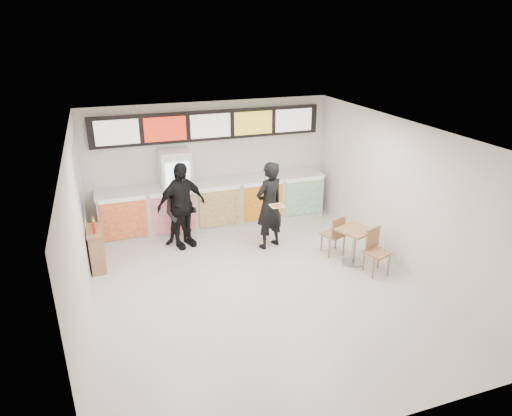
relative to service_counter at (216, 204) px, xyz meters
name	(u,v)px	position (x,y,z in m)	size (l,w,h in m)	color
floor	(258,288)	(0.00, -3.09, -0.57)	(7.00, 7.00, 0.00)	beige
ceiling	(258,132)	(0.00, -3.09, 2.43)	(7.00, 7.00, 0.00)	white
wall_back	(211,163)	(0.00, 0.41, 0.93)	(6.00, 6.00, 0.00)	silver
wall_left	(79,240)	(-3.00, -3.09, 0.93)	(7.00, 7.00, 0.00)	silver
wall_right	(401,196)	(3.00, -3.09, 0.93)	(7.00, 7.00, 0.00)	silver
service_counter	(216,204)	(0.00, 0.00, 0.00)	(5.56, 0.77, 1.14)	silver
menu_board	(210,125)	(0.00, 0.32, 1.88)	(5.50, 0.14, 0.70)	black
drinks_fridge	(177,192)	(-0.93, 0.02, 0.43)	(0.70, 0.67, 2.00)	white
mirror_panel	(79,179)	(-2.99, -0.64, 1.18)	(0.01, 2.00, 1.50)	#B2B7BF
customer_main	(269,205)	(0.83, -1.49, 0.42)	(0.72, 0.47, 1.98)	black
customer_left	(180,213)	(-1.01, -0.78, 0.20)	(0.75, 0.59, 1.55)	black
customer_mid	(182,206)	(-0.98, -0.83, 0.40)	(1.14, 0.48, 1.95)	black
pizza_slice	(277,205)	(0.83, -1.94, 0.58)	(0.36, 0.36, 0.02)	beige
cafe_table	(354,240)	(2.22, -2.80, -0.04)	(0.97, 1.62, 0.92)	#A6724C
condiment_ledge	(97,248)	(-2.82, -1.26, -0.14)	(0.31, 0.77, 1.02)	#A6724C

